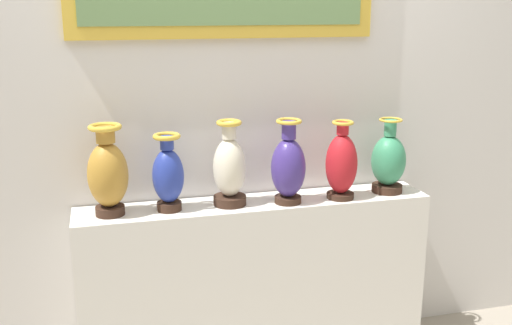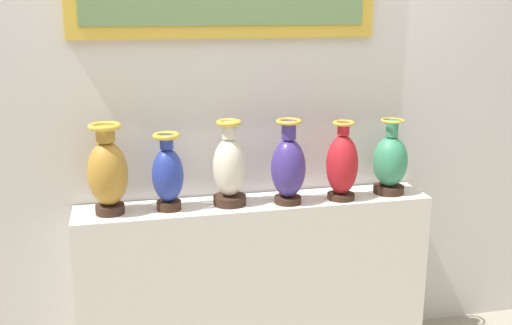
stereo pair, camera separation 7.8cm
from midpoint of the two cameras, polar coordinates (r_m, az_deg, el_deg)
The scene contains 8 objects.
display_shelf at distance 3.08m, azimuth 0.74°, elevation -11.35°, with size 1.73×0.28×0.86m, color silver.
back_wall at distance 2.99m, azimuth -0.19°, elevation 6.58°, with size 3.42×0.14×2.68m.
vase_ochre at distance 2.77m, azimuth -13.15°, elevation -0.90°, with size 0.18×0.18×0.42m.
vase_cobalt at distance 2.78m, azimuth -7.60°, elevation -1.13°, with size 0.15×0.15×0.36m.
vase_ivory at distance 2.83m, azimuth -1.77°, elevation -0.57°, with size 0.16×0.16×0.41m.
vase_indigo at distance 2.85m, azimuth 3.87°, elevation -0.43°, with size 0.17×0.17×0.41m.
vase_crimson at distance 2.95m, azimuth 8.93°, elevation -0.22°, with size 0.16×0.16×0.39m.
vase_jade at distance 3.09m, azimuth 13.34°, elevation 0.01°, with size 0.17×0.17×0.38m.
Camera 2 is at (-0.63, -2.69, 1.78)m, focal length 42.05 mm.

